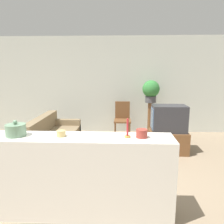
{
  "coord_description": "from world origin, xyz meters",
  "views": [
    {
      "loc": [
        0.56,
        -2.83,
        1.78
      ],
      "look_at": [
        0.34,
        1.96,
        0.85
      ],
      "focal_mm": 35.0,
      "sensor_mm": 36.0,
      "label": 1
    }
  ],
  "objects_px": {
    "television": "(169,118)",
    "wooden_chair": "(122,117)",
    "potted_plant": "(151,90)",
    "couch": "(54,139)",
    "decorative_bowl": "(16,130)"
  },
  "relations": [
    {
      "from": "television",
      "to": "potted_plant",
      "type": "relative_size",
      "value": 1.23
    },
    {
      "from": "television",
      "to": "wooden_chair",
      "type": "height_order",
      "value": "television"
    },
    {
      "from": "wooden_chair",
      "to": "potted_plant",
      "type": "bearing_deg",
      "value": 7.21
    },
    {
      "from": "decorative_bowl",
      "to": "couch",
      "type": "bearing_deg",
      "value": 96.49
    },
    {
      "from": "couch",
      "to": "wooden_chair",
      "type": "distance_m",
      "value": 1.93
    },
    {
      "from": "potted_plant",
      "to": "television",
      "type": "bearing_deg",
      "value": -78.51
    },
    {
      "from": "couch",
      "to": "decorative_bowl",
      "type": "xyz_separation_m",
      "value": [
        0.24,
        -2.11,
        0.81
      ]
    },
    {
      "from": "couch",
      "to": "decorative_bowl",
      "type": "relative_size",
      "value": 7.08
    },
    {
      "from": "television",
      "to": "decorative_bowl",
      "type": "relative_size",
      "value": 3.08
    },
    {
      "from": "wooden_chair",
      "to": "television",
      "type": "bearing_deg",
      "value": -47.92
    },
    {
      "from": "couch",
      "to": "decorative_bowl",
      "type": "height_order",
      "value": "decorative_bowl"
    },
    {
      "from": "television",
      "to": "potted_plant",
      "type": "xyz_separation_m",
      "value": [
        -0.24,
        1.19,
        0.5
      ]
    },
    {
      "from": "decorative_bowl",
      "to": "wooden_chair",
      "type": "bearing_deg",
      "value": 68.65
    },
    {
      "from": "couch",
      "to": "decorative_bowl",
      "type": "distance_m",
      "value": 2.27
    },
    {
      "from": "television",
      "to": "decorative_bowl",
      "type": "distance_m",
      "value": 3.16
    }
  ]
}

